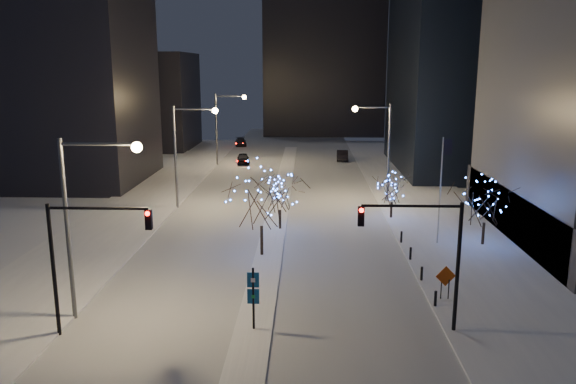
{
  "coord_description": "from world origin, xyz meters",
  "views": [
    {
      "loc": [
        2.76,
        -26.36,
        13.55
      ],
      "look_at": [
        1.44,
        12.12,
        5.0
      ],
      "focal_mm": 35.0,
      "sensor_mm": 36.0,
      "label": 1
    }
  ],
  "objects_px": {
    "car_mid": "(342,155)",
    "street_lamp_w_near": "(85,204)",
    "street_lamp_w_mid": "(186,143)",
    "holiday_tree_plaza_near": "(486,202)",
    "traffic_signal_east": "(428,245)",
    "car_far": "(241,142)",
    "traffic_signal_west": "(82,248)",
    "holiday_tree_median_far": "(280,192)",
    "street_lamp_w_far": "(224,119)",
    "car_near": "(243,159)",
    "holiday_tree_median_near": "(261,199)",
    "street_lamp_east": "(380,140)",
    "wayfinding_sign": "(253,293)",
    "holiday_tree_plaza_far": "(392,189)",
    "construction_sign": "(446,279)"
  },
  "relations": [
    {
      "from": "traffic_signal_west",
      "to": "street_lamp_w_far",
      "type": "bearing_deg",
      "value": 90.55
    },
    {
      "from": "holiday_tree_plaza_far",
      "to": "construction_sign",
      "type": "relative_size",
      "value": 2.01
    },
    {
      "from": "street_lamp_w_mid",
      "to": "holiday_tree_plaza_far",
      "type": "xyz_separation_m",
      "value": [
        19.44,
        -3.42,
        -3.71
      ]
    },
    {
      "from": "street_lamp_w_mid",
      "to": "holiday_tree_median_far",
      "type": "relative_size",
      "value": 2.01
    },
    {
      "from": "street_lamp_w_far",
      "to": "construction_sign",
      "type": "bearing_deg",
      "value": -67.03
    },
    {
      "from": "street_lamp_w_mid",
      "to": "car_near",
      "type": "distance_m",
      "value": 27.16
    },
    {
      "from": "holiday_tree_plaza_far",
      "to": "construction_sign",
      "type": "bearing_deg",
      "value": -88.54
    },
    {
      "from": "traffic_signal_west",
      "to": "construction_sign",
      "type": "height_order",
      "value": "traffic_signal_west"
    },
    {
      "from": "street_lamp_w_mid",
      "to": "traffic_signal_east",
      "type": "relative_size",
      "value": 1.43
    },
    {
      "from": "car_mid",
      "to": "holiday_tree_plaza_near",
      "type": "distance_m",
      "value": 42.02
    },
    {
      "from": "traffic_signal_west",
      "to": "holiday_tree_median_near",
      "type": "bearing_deg",
      "value": 58.07
    },
    {
      "from": "street_lamp_w_near",
      "to": "traffic_signal_east",
      "type": "height_order",
      "value": "street_lamp_w_near"
    },
    {
      "from": "street_lamp_w_near",
      "to": "street_lamp_w_far",
      "type": "bearing_deg",
      "value": 90.0
    },
    {
      "from": "street_lamp_w_mid",
      "to": "car_far",
      "type": "height_order",
      "value": "street_lamp_w_mid"
    },
    {
      "from": "car_near",
      "to": "holiday_tree_median_far",
      "type": "bearing_deg",
      "value": -86.2
    },
    {
      "from": "street_lamp_w_near",
      "to": "holiday_tree_median_far",
      "type": "height_order",
      "value": "street_lamp_w_near"
    },
    {
      "from": "traffic_signal_east",
      "to": "holiday_tree_median_far",
      "type": "xyz_separation_m",
      "value": [
        -8.44,
        18.63,
        -1.47
      ]
    },
    {
      "from": "car_far",
      "to": "holiday_tree_median_far",
      "type": "height_order",
      "value": "holiday_tree_median_far"
    },
    {
      "from": "traffic_signal_west",
      "to": "holiday_tree_plaza_near",
      "type": "relative_size",
      "value": 1.31
    },
    {
      "from": "street_lamp_east",
      "to": "wayfinding_sign",
      "type": "relative_size",
      "value": 2.85
    },
    {
      "from": "wayfinding_sign",
      "to": "car_far",
      "type": "bearing_deg",
      "value": 97.82
    },
    {
      "from": "street_lamp_w_mid",
      "to": "holiday_tree_plaza_near",
      "type": "xyz_separation_m",
      "value": [
        25.39,
        -11.19,
        -2.99
      ]
    },
    {
      "from": "street_lamp_w_mid",
      "to": "traffic_signal_west",
      "type": "xyz_separation_m",
      "value": [
        0.5,
        -27.0,
        -1.74
      ]
    },
    {
      "from": "car_near",
      "to": "street_lamp_east",
      "type": "bearing_deg",
      "value": -62.6
    },
    {
      "from": "street_lamp_w_near",
      "to": "traffic_signal_east",
      "type": "bearing_deg",
      "value": -3.21
    },
    {
      "from": "street_lamp_w_near",
      "to": "street_lamp_w_mid",
      "type": "relative_size",
      "value": 1.0
    },
    {
      "from": "street_lamp_w_far",
      "to": "traffic_signal_east",
      "type": "relative_size",
      "value": 1.43
    },
    {
      "from": "construction_sign",
      "to": "wayfinding_sign",
      "type": "bearing_deg",
      "value": -168.41
    },
    {
      "from": "traffic_signal_west",
      "to": "traffic_signal_east",
      "type": "relative_size",
      "value": 1.0
    },
    {
      "from": "traffic_signal_west",
      "to": "car_near",
      "type": "relative_size",
      "value": 1.63
    },
    {
      "from": "traffic_signal_east",
      "to": "car_far",
      "type": "distance_m",
      "value": 73.46
    },
    {
      "from": "street_lamp_w_mid",
      "to": "holiday_tree_plaza_near",
      "type": "height_order",
      "value": "street_lamp_w_mid"
    },
    {
      "from": "car_mid",
      "to": "traffic_signal_west",
      "type": "bearing_deg",
      "value": 76.03
    },
    {
      "from": "traffic_signal_west",
      "to": "car_far",
      "type": "distance_m",
      "value": 72.24
    },
    {
      "from": "holiday_tree_median_far",
      "to": "construction_sign",
      "type": "xyz_separation_m",
      "value": [
        10.47,
        -14.59,
        -1.91
      ]
    },
    {
      "from": "traffic_signal_west",
      "to": "holiday_tree_plaza_far",
      "type": "xyz_separation_m",
      "value": [
        18.94,
        23.58,
        -1.97
      ]
    },
    {
      "from": "street_lamp_w_far",
      "to": "car_far",
      "type": "relative_size",
      "value": 2.15
    },
    {
      "from": "holiday_tree_median_near",
      "to": "street_lamp_w_near",
      "type": "bearing_deg",
      "value": -128.16
    },
    {
      "from": "street_lamp_east",
      "to": "car_mid",
      "type": "height_order",
      "value": "street_lamp_east"
    },
    {
      "from": "car_mid",
      "to": "street_lamp_w_near",
      "type": "bearing_deg",
      "value": 75.0
    },
    {
      "from": "street_lamp_w_mid",
      "to": "street_lamp_w_far",
      "type": "height_order",
      "value": "same"
    },
    {
      "from": "street_lamp_w_far",
      "to": "car_mid",
      "type": "distance_m",
      "value": 18.57
    },
    {
      "from": "street_lamp_w_far",
      "to": "car_near",
      "type": "height_order",
      "value": "street_lamp_w_far"
    },
    {
      "from": "holiday_tree_median_near",
      "to": "car_mid",
      "type": "bearing_deg",
      "value": 79.06
    },
    {
      "from": "holiday_tree_median_near",
      "to": "street_lamp_w_mid",
      "type": "bearing_deg",
      "value": 120.61
    },
    {
      "from": "holiday_tree_plaza_near",
      "to": "street_lamp_w_far",
      "type": "bearing_deg",
      "value": 125.05
    },
    {
      "from": "holiday_tree_median_near",
      "to": "holiday_tree_plaza_far",
      "type": "xyz_separation_m",
      "value": [
        11.0,
        10.84,
        -1.53
      ]
    },
    {
      "from": "traffic_signal_east",
      "to": "car_far",
      "type": "xyz_separation_m",
      "value": [
        -17.94,
        71.12,
        -4.09
      ]
    },
    {
      "from": "car_far",
      "to": "wayfinding_sign",
      "type": "relative_size",
      "value": 1.32
    },
    {
      "from": "street_lamp_w_far",
      "to": "car_far",
      "type": "height_order",
      "value": "street_lamp_w_far"
    }
  ]
}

